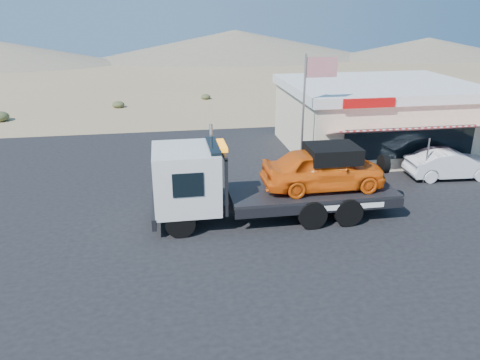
{
  "coord_description": "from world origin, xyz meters",
  "views": [
    {
      "loc": [
        -1.7,
        -15.94,
        8.15
      ],
      "look_at": [
        1.19,
        1.26,
        1.5
      ],
      "focal_mm": 35.0,
      "sensor_mm": 36.0,
      "label": 1
    }
  ],
  "objects_px": {
    "white_sedan": "(451,164)",
    "jerky_store": "(376,116)",
    "flagpole": "(309,104)",
    "tow_truck": "(269,178)"
  },
  "relations": [
    {
      "from": "tow_truck",
      "to": "flagpole",
      "type": "height_order",
      "value": "flagpole"
    },
    {
      "from": "jerky_store",
      "to": "flagpole",
      "type": "height_order",
      "value": "flagpole"
    },
    {
      "from": "jerky_store",
      "to": "white_sedan",
      "type": "bearing_deg",
      "value": -73.22
    },
    {
      "from": "white_sedan",
      "to": "flagpole",
      "type": "bearing_deg",
      "value": 87.21
    },
    {
      "from": "jerky_store",
      "to": "flagpole",
      "type": "distance_m",
      "value": 7.36
    },
    {
      "from": "tow_truck",
      "to": "jerky_store",
      "type": "height_order",
      "value": "jerky_store"
    },
    {
      "from": "white_sedan",
      "to": "jerky_store",
      "type": "height_order",
      "value": "jerky_store"
    },
    {
      "from": "tow_truck",
      "to": "white_sedan",
      "type": "distance_m",
      "value": 10.31
    },
    {
      "from": "jerky_store",
      "to": "flagpole",
      "type": "relative_size",
      "value": 1.73
    },
    {
      "from": "white_sedan",
      "to": "jerky_store",
      "type": "relative_size",
      "value": 0.41
    }
  ]
}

